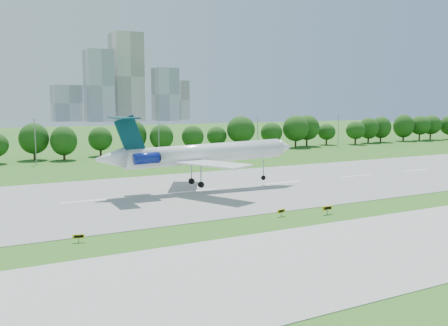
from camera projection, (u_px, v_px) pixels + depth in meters
ground at (269, 218)px, 71.45m from camera, size 600.00×600.00×0.00m
runway at (195, 191)px, 93.24m from camera, size 400.00×45.00×0.08m
taxiway at (359, 251)px, 55.74m from camera, size 400.00×23.00×0.08m
tree_line at (100, 137)px, 150.92m from camera, size 288.40×8.40×10.40m
light_poles at (101, 139)px, 141.00m from camera, size 175.90×0.25×12.19m
skyline at (123, 87)px, 455.92m from camera, size 127.00×52.00×80.00m
airliner at (197, 153)px, 92.68m from camera, size 39.76×28.99×13.46m
taxi_sign_left at (78, 236)px, 59.01m from camera, size 1.42×0.41×0.99m
taxi_sign_centre at (281, 211)px, 72.60m from camera, size 1.51×0.49×1.06m
taxi_sign_right at (327, 208)px, 73.91m from camera, size 1.81×0.25×1.27m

